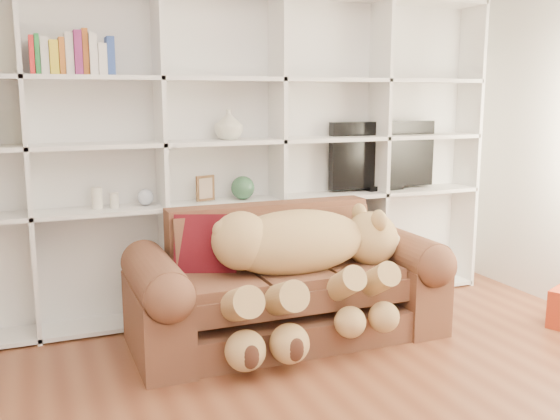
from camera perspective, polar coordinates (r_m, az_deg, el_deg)
name	(u,v)px	position (r m, az deg, el deg)	size (l,w,h in m)	color
wall_back	(213,134)	(4.77, -6.11, 6.96)	(5.00, 0.02, 2.70)	silver
bookshelf	(187,142)	(4.57, -8.52, 6.21)	(4.43, 0.35, 2.40)	white
sofa	(286,289)	(4.29, 0.52, -7.26)	(2.09, 0.90, 0.88)	brown
teddy_bear	(302,257)	(4.08, 2.04, -4.30)	(1.46, 0.83, 0.85)	tan
throw_pillow	(206,246)	(4.18, -6.78, -3.25)	(0.41, 0.13, 0.41)	#580F18
tv	(382,156)	(5.21, 9.34, 4.87)	(0.95, 0.18, 0.56)	black
picture_frame	(205,188)	(4.58, -6.85, 2.00)	(0.15, 0.03, 0.19)	#52351C
green_vase	(243,188)	(4.67, -3.42, 2.04)	(0.18, 0.18, 0.18)	#2F5C3C
figurine_tall	(97,198)	(4.45, -16.39, 1.03)	(0.07, 0.07, 0.15)	beige
figurine_short	(114,200)	(4.47, -14.91, 0.85)	(0.06, 0.06, 0.11)	beige
snow_globe	(145,197)	(4.50, -12.20, 1.16)	(0.11, 0.11, 0.11)	silver
shelf_vase	(229,125)	(4.59, -4.72, 7.79)	(0.21, 0.21, 0.22)	beige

